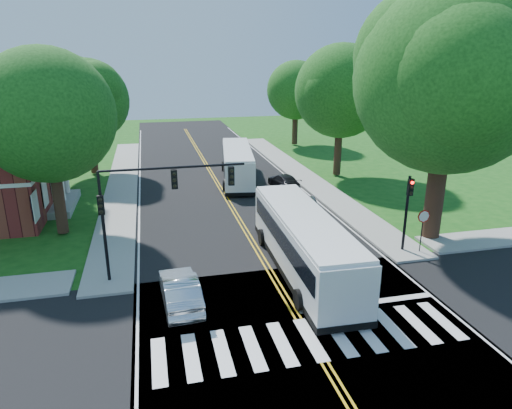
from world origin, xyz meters
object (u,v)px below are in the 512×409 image
object	(u,v)px
suv	(305,204)
signal_ne	(408,204)
hatchback	(180,290)
dark_sedan	(284,181)
signal_nw	(151,197)
bus_follow	(237,163)
bus_lead	(304,242)

from	to	relation	value
suv	signal_ne	bearing A→B (deg)	122.08
hatchback	dark_sedan	distance (m)	20.39
dark_sedan	signal_ne	bearing A→B (deg)	94.66
signal_nw	bus_follow	distance (m)	20.01
hatchback	dark_sedan	world-z (taller)	hatchback
bus_lead	bus_follow	size ratio (longest dim) A/B	1.04
signal_ne	signal_nw	bearing A→B (deg)	-179.95
bus_lead	dark_sedan	xyz separation A→B (m)	(3.67, 15.67, -1.05)
bus_follow	bus_lead	bearing A→B (deg)	97.86
bus_follow	hatchback	world-z (taller)	bus_follow
bus_lead	dark_sedan	size ratio (longest dim) A/B	2.91
signal_ne	bus_lead	size ratio (longest dim) A/B	0.36
signal_nw	bus_follow	bearing A→B (deg)	66.68
suv	dark_sedan	size ratio (longest dim) A/B	1.06
signal_nw	suv	distance (m)	14.03
bus_lead	bus_follow	bearing A→B (deg)	-89.33
bus_follow	hatchback	size ratio (longest dim) A/B	2.61
suv	hatchback	bearing A→B (deg)	58.64
bus_follow	signal_ne	bearing A→B (deg)	117.59
signal_ne	dark_sedan	bearing A→B (deg)	100.93
bus_lead	dark_sedan	world-z (taller)	bus_lead
bus_follow	hatchback	distance (m)	22.26
bus_follow	dark_sedan	world-z (taller)	bus_follow
signal_nw	hatchback	bearing A→B (deg)	-71.67
signal_ne	bus_follow	bearing A→B (deg)	108.87
signal_nw	suv	bearing A→B (deg)	36.82
signal_ne	bus_follow	size ratio (longest dim) A/B	0.38
signal_ne	hatchback	xyz separation A→B (m)	(-13.07, -2.98, -2.21)
bus_follow	signal_nw	bearing A→B (deg)	75.41
bus_follow	dark_sedan	bearing A→B (deg)	142.57
signal_nw	dark_sedan	bearing A→B (deg)	52.58
bus_follow	suv	world-z (taller)	bus_follow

